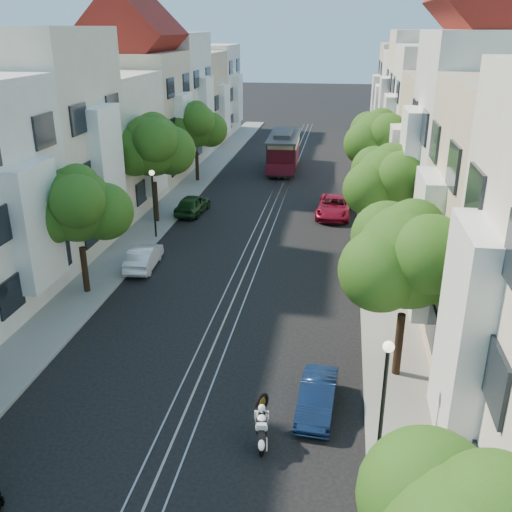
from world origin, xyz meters
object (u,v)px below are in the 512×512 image
at_px(sportbike_rider, 262,423).
at_px(parked_car_w_mid, 144,257).
at_px(tree_e_c, 389,182).
at_px(parked_car_e_far, 334,206).
at_px(lamp_west, 153,194).
at_px(tree_e_b, 410,259).
at_px(tree_e_d, 379,139).
at_px(lamp_east, 385,387).
at_px(tree_w_d, 196,126).
at_px(parked_car_w_far, 193,204).
at_px(tree_w_b, 78,207).
at_px(tree_w_c, 153,147).
at_px(cable_car, 284,149).
at_px(parked_car_e_mid, 317,397).

distance_m(sportbike_rider, parked_car_w_mid, 15.37).
distance_m(tree_e_c, sportbike_rider, 16.51).
bearing_deg(parked_car_w_mid, parked_car_e_far, -136.61).
distance_m(lamp_west, sportbike_rider, 19.78).
xyz_separation_m(tree_e_b, tree_e_d, (0.00, 22.00, 0.13)).
bearing_deg(lamp_east, parked_car_w_mid, 131.17).
xyz_separation_m(tree_w_d, parked_car_w_far, (1.80, -8.73, -3.92)).
xyz_separation_m(tree_e_b, lamp_west, (-13.56, 13.02, -1.89)).
distance_m(sportbike_rider, parked_car_e_far, 23.70).
bearing_deg(sportbike_rider, parked_car_w_far, 101.96).
bearing_deg(tree_e_c, sportbike_rider, -106.19).
distance_m(lamp_east, parked_car_w_far, 26.08).
xyz_separation_m(tree_w_b, parked_car_w_far, (1.80, 13.27, -3.72)).
height_order(tree_w_d, parked_car_w_far, tree_w_d).
distance_m(tree_e_d, parked_car_w_mid, 19.04).
bearing_deg(tree_w_c, tree_w_b, -90.00).
relative_size(tree_e_b, lamp_east, 1.61).
xyz_separation_m(parked_car_e_far, parked_car_w_mid, (-9.90, -10.69, -0.06)).
relative_size(lamp_west, cable_car, 0.50).
relative_size(tree_e_d, tree_w_c, 0.97).
xyz_separation_m(lamp_east, cable_car, (-6.80, 37.32, -0.96)).
distance_m(tree_w_b, tree_w_c, 11.02).
bearing_deg(cable_car, parked_car_w_far, -110.65).
distance_m(tree_e_b, parked_car_w_far, 22.56).
relative_size(lamp_east, parked_car_w_mid, 1.12).
bearing_deg(tree_e_d, sportbike_rider, -99.62).
height_order(tree_w_d, lamp_west, tree_w_d).
distance_m(parked_car_e_mid, parked_car_w_far, 22.96).
bearing_deg(tree_e_b, tree_e_c, 90.00).
height_order(lamp_west, sportbike_rider, lamp_west).
xyz_separation_m(lamp_east, parked_car_e_far, (-1.90, 24.19, -2.17)).
relative_size(tree_w_c, sportbike_rider, 3.95).
bearing_deg(tree_w_c, tree_e_d, 22.62).
bearing_deg(tree_e_b, lamp_west, 136.15).
bearing_deg(parked_car_e_far, tree_w_d, 149.15).
height_order(tree_w_d, parked_car_e_far, tree_w_d).
xyz_separation_m(tree_e_d, lamp_east, (-0.96, -26.98, -2.02)).
distance_m(parked_car_e_mid, parked_car_w_mid, 14.84).
bearing_deg(tree_e_d, cable_car, 126.89).
height_order(cable_car, parked_car_w_mid, cable_car).
bearing_deg(tree_w_d, parked_car_w_mid, -84.94).
bearing_deg(lamp_east, cable_car, 100.33).
bearing_deg(lamp_east, tree_w_b, 143.42).
distance_m(tree_e_c, parked_car_e_mid, 14.41).
xyz_separation_m(tree_e_c, cable_car, (-7.76, 21.34, -2.71)).
relative_size(tree_e_b, tree_e_d, 0.98).
bearing_deg(cable_car, tree_w_b, -105.34).
height_order(tree_e_d, lamp_west, tree_e_d).
bearing_deg(parked_car_w_far, tree_e_c, 154.80).
distance_m(tree_w_d, parked_car_e_far, 14.46).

